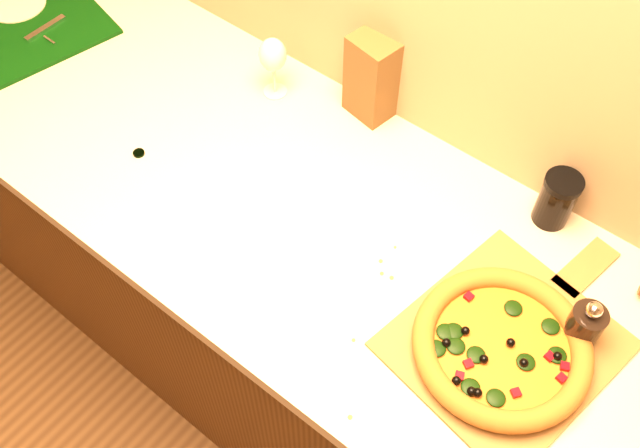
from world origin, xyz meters
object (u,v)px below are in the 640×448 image
(pizza_peel, at_px, (510,339))
(dark_jar, at_px, (557,200))
(pizza, at_px, (501,346))
(pepper_grinder, at_px, (584,325))
(cutting_board, at_px, (29,34))
(wine_glass, at_px, (273,56))
(side_plate, at_px, (17,6))

(pizza_peel, xyz_separation_m, dark_jar, (-0.07, 0.29, 0.06))
(pizza, relative_size, pepper_grinder, 2.65)
(pizza_peel, distance_m, cutting_board, 1.34)
(cutting_board, xyz_separation_m, wine_glass, (0.60, 0.23, 0.10))
(pepper_grinder, bearing_deg, dark_jar, 128.48)
(wine_glass, xyz_separation_m, side_plate, (-0.71, -0.18, -0.10))
(pizza, xyz_separation_m, cutting_board, (-1.34, 0.02, -0.02))
(pepper_grinder, height_order, side_plate, pepper_grinder)
(cutting_board, bearing_deg, dark_jar, 26.58)
(cutting_board, relative_size, side_plate, 2.84)
(pizza_peel, height_order, cutting_board, cutting_board)
(pizza_peel, distance_m, dark_jar, 0.30)
(pepper_grinder, relative_size, wine_glass, 0.78)
(pizza_peel, xyz_separation_m, side_plate, (-1.45, 0.04, 0.00))
(cutting_board, relative_size, dark_jar, 3.48)
(cutting_board, bearing_deg, pizza_peel, 13.76)
(pizza, relative_size, cutting_board, 0.75)
(pizza, bearing_deg, dark_jar, 102.44)
(pizza_peel, height_order, pizza, pizza)
(wine_glass, bearing_deg, side_plate, -165.89)
(side_plate, bearing_deg, pizza, -2.91)
(pizza, bearing_deg, cutting_board, 179.00)
(pizza_peel, height_order, side_plate, side_plate)
(cutting_board, bearing_deg, pepper_grinder, 16.90)
(pepper_grinder, height_order, dark_jar, dark_jar)
(cutting_board, distance_m, wine_glass, 0.65)
(pizza, xyz_separation_m, pepper_grinder, (0.09, 0.11, 0.02))
(pepper_grinder, distance_m, dark_jar, 0.27)
(dark_jar, xyz_separation_m, side_plate, (-1.37, -0.25, -0.05))
(side_plate, bearing_deg, pizza_peel, -1.53)
(wine_glass, distance_m, side_plate, 0.74)
(pizza, distance_m, dark_jar, 0.33)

